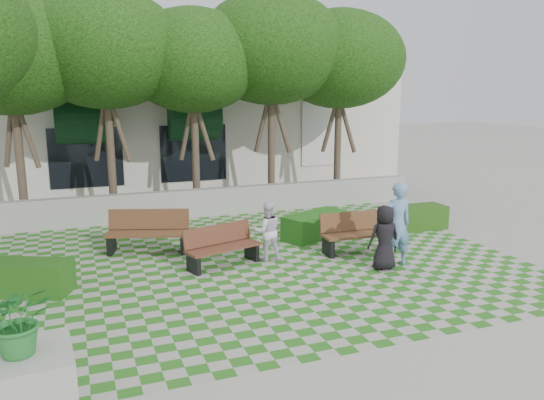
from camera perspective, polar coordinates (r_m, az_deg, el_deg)
name	(u,v)px	position (r m, az deg, el deg)	size (l,w,h in m)	color
ground	(275,277)	(11.80, 0.33, -8.24)	(90.00, 90.00, 0.00)	gray
lawn	(260,263)	(12.69, -1.32, -6.77)	(12.00, 12.00, 0.00)	#2B721E
sidewalk_south	(397,385)	(8.01, 13.27, -18.80)	(16.00, 2.00, 0.01)	#9E9B93
retaining_wall	(206,202)	(17.39, -7.07, -0.24)	(15.00, 0.36, 0.90)	#9E9B93
bench_east	(358,233)	(13.59, 9.26, -3.55)	(1.95, 0.72, 1.01)	brown
bench_mid	(222,247)	(12.44, -5.41, -5.03)	(1.89, 1.09, 0.95)	#532B1C
bench_west	(148,232)	(13.75, -13.20, -3.41)	(2.14, 1.28, 1.07)	#56331D
hedge_east	(413,218)	(16.16, 14.94, -1.86)	(1.96, 0.78, 0.69)	#204813
hedge_midright	(315,225)	(14.79, 4.63, -2.75)	(1.96, 0.79, 0.69)	#1C5215
hedge_west	(22,278)	(11.88, -25.29, -7.57)	(1.90, 0.76, 0.67)	#1C4A13
planter_front	(25,377)	(7.08, -25.05, -16.88)	(1.15, 1.15, 1.91)	#9E9B93
person_blue	(397,224)	(12.61, 13.27, -2.55)	(0.72, 0.47, 1.98)	#6C97C5
person_dark	(384,238)	(12.32, 11.98, -3.99)	(0.73, 0.48, 1.50)	black
person_white	(267,231)	(12.72, -0.52, -3.35)	(0.70, 0.55, 1.44)	white
tree_row	(142,50)	(16.48, -13.82, 15.40)	(17.70, 13.40, 7.41)	#47382B
building	(184,124)	(24.96, -9.49, 8.10)	(18.00, 8.92, 5.15)	beige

